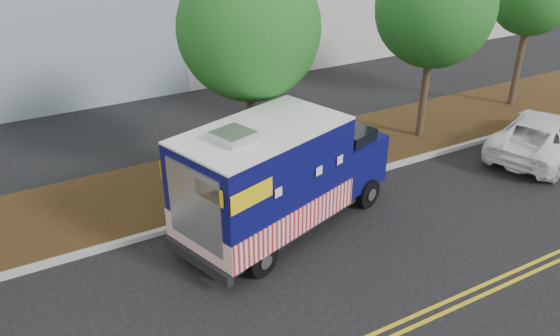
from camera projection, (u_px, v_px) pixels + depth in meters
ground at (277, 230)px, 15.10m from camera, size 120.00×120.00×0.00m
curb at (254, 205)px, 16.15m from camera, size 120.00×0.18×0.15m
mulch_strip at (225, 176)px, 17.78m from camera, size 120.00×4.00×0.15m
centerline_near at (377, 332)px, 11.65m from camera, size 120.00×0.10×0.01m
tree_b at (249, 29)px, 15.21m from camera, size 4.06×4.06×6.96m
tree_c at (435, 8)px, 18.34m from camera, size 4.06×4.06×6.86m
sign_post at (194, 175)px, 15.43m from camera, size 0.06×0.06×2.40m
food_truck at (278, 180)px, 14.47m from camera, size 6.87×4.18×3.42m
white_car at (541, 135)px, 19.06m from camera, size 5.70×4.05×1.44m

